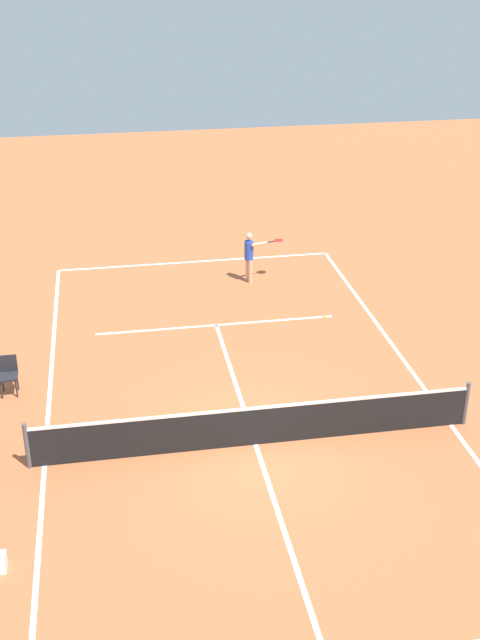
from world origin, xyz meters
name	(u,v)px	position (x,y,z in m)	size (l,w,h in m)	color
ground_plane	(256,444)	(0.00, 0.00, 0.00)	(60.00, 60.00, 0.00)	#B76038
court_lines	(256,444)	(0.00, 0.00, 0.00)	(9.14, 21.66, 0.01)	white
tennis_net	(256,425)	(0.00, 0.00, 0.50)	(9.74, 0.10, 1.07)	#4C4C51
player_serving	(251,253)	(-1.53, -8.85, 0.97)	(1.30, 0.50, 1.64)	#D8A884
tennis_ball	(325,317)	(-3.16, -5.86, 0.03)	(0.07, 0.07, 0.07)	#CCE033
courtside_chair_mid	(8,373)	(5.45, -3.16, 0.53)	(0.44, 0.46, 0.95)	#262626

